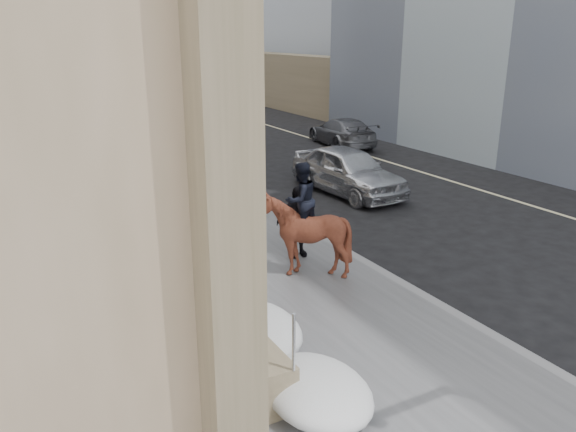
% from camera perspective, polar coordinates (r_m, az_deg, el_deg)
% --- Properties ---
extents(ground, '(140.00, 140.00, 0.00)m').
position_cam_1_polar(ground, '(11.00, 3.74, -11.76)').
color(ground, black).
rests_on(ground, ground).
extents(sidewalk, '(5.00, 80.00, 0.12)m').
position_cam_1_polar(sidewalk, '(19.52, -12.09, 1.58)').
color(sidewalk, '#4A4A4C').
rests_on(sidewalk, ground).
extents(curb, '(0.24, 80.00, 0.12)m').
position_cam_1_polar(curb, '(20.37, -5.03, 2.61)').
color(curb, slate).
rests_on(curb, ground).
extents(lane_line, '(0.15, 70.00, 0.01)m').
position_cam_1_polar(lane_line, '(24.50, 12.14, 4.79)').
color(lane_line, '#BFB78C').
rests_on(lane_line, ground).
extents(far_podium, '(2.00, 80.00, 4.00)m').
position_cam_1_polar(far_podium, '(27.65, 20.46, 9.75)').
color(far_podium, '#6D6146').
rests_on(far_podium, ground).
extents(streetlight_mid, '(1.71, 0.24, 8.00)m').
position_cam_1_polar(streetlight_mid, '(23.42, -9.18, 15.68)').
color(streetlight_mid, '#2D2D30').
rests_on(streetlight_mid, ground).
extents(streetlight_far, '(1.71, 0.24, 8.00)m').
position_cam_1_polar(streetlight_far, '(42.77, -18.68, 15.98)').
color(streetlight_far, '#2D2D30').
rests_on(streetlight_far, ground).
extents(traffic_signal, '(4.10, 0.22, 6.00)m').
position_cam_1_polar(traffic_signal, '(30.92, -15.54, 14.73)').
color(traffic_signal, '#2D2D30').
rests_on(traffic_signal, ground).
extents(snow_bank, '(1.70, 18.10, 0.76)m').
position_cam_1_polar(snow_bank, '(17.30, -14.83, 0.67)').
color(snow_bank, silver).
rests_on(snow_bank, sidewalk).
extents(mounted_horse_left, '(1.75, 2.42, 2.60)m').
position_cam_1_polar(mounted_horse_left, '(14.89, -6.86, 1.01)').
color(mounted_horse_left, '#482615').
rests_on(mounted_horse_left, sidewalk).
extents(mounted_horse_right, '(1.91, 2.06, 2.63)m').
position_cam_1_polar(mounted_horse_right, '(12.77, 1.49, -1.40)').
color(mounted_horse_right, '#502417').
rests_on(mounted_horse_right, sidewalk).
extents(pedestrian, '(1.10, 0.56, 1.81)m').
position_cam_1_polar(pedestrian, '(13.91, 0.88, -0.55)').
color(pedestrian, black).
rests_on(pedestrian, sidewalk).
extents(car_silver, '(2.28, 5.05, 1.68)m').
position_cam_1_polar(car_silver, '(20.05, 6.08, 4.63)').
color(car_silver, '#B8BAC0').
rests_on(car_silver, ground).
extents(car_grey, '(2.67, 5.12, 1.42)m').
position_cam_1_polar(car_grey, '(28.86, 5.48, 8.50)').
color(car_grey, '#5C5E64').
rests_on(car_grey, ground).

